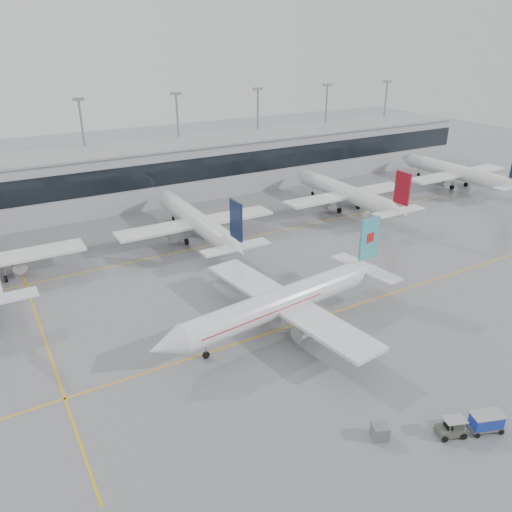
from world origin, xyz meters
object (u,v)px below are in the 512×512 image
baggage_tug (451,430)px  baggage_cart (486,421)px  air_canada_jet (284,301)px  gse_unit (380,432)px

baggage_tug → baggage_cart: 3.63m
air_canada_jet → gse_unit: 21.51m
baggage_cart → gse_unit: (-9.44, 4.30, -0.39)m
air_canada_jet → baggage_cart: 26.33m
baggage_tug → baggage_cart: size_ratio=1.13×
air_canada_jet → gse_unit: bearing=75.1°
air_canada_jet → gse_unit: air_canada_jet is taller
baggage_tug → gse_unit: baggage_tug is taller
baggage_tug → gse_unit: bearing=172.6°
air_canada_jet → baggage_cart: bearing=97.4°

